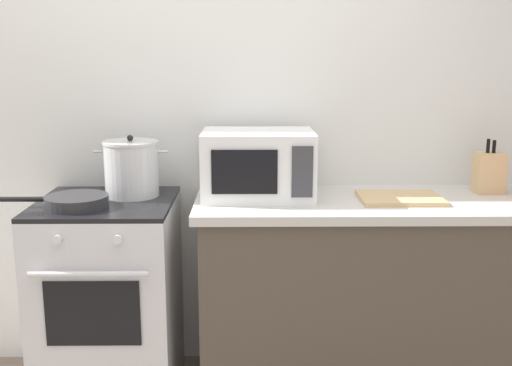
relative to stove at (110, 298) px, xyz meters
name	(u,v)px	position (x,y,z in m)	size (l,w,h in m)	color
back_wall	(251,118)	(0.65, 0.37, 0.79)	(4.40, 0.10, 2.50)	silver
lower_cabinet_right	(380,299)	(1.25, 0.02, -0.02)	(1.64, 0.56, 0.88)	#4C4238
countertop_right	(385,204)	(1.25, 0.02, 0.44)	(1.70, 0.60, 0.04)	beige
stove	(110,298)	(0.00, 0.00, 0.00)	(0.60, 0.64, 0.92)	silver
stock_pot	(131,169)	(0.10, 0.10, 0.59)	(0.33, 0.25, 0.28)	silver
frying_pan	(75,201)	(-0.10, -0.11, 0.48)	(0.47, 0.27, 0.05)	#28282B
microwave	(258,164)	(0.68, 0.08, 0.61)	(0.50, 0.37, 0.30)	white
cutting_board	(400,198)	(1.31, 0.00, 0.47)	(0.36, 0.26, 0.02)	tan
knife_block	(489,173)	(1.76, 0.14, 0.56)	(0.13, 0.10, 0.26)	tan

